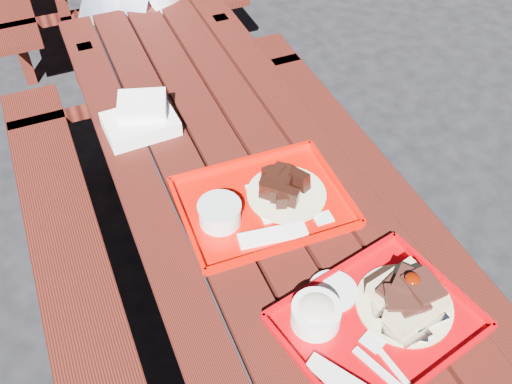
% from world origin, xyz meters
% --- Properties ---
extents(ground, '(60.00, 60.00, 0.00)m').
position_xyz_m(ground, '(0.00, 0.00, 0.00)').
color(ground, black).
rests_on(ground, ground).
extents(picnic_table_near, '(1.41, 2.40, 0.75)m').
position_xyz_m(picnic_table_near, '(-0.00, 0.00, 0.56)').
color(picnic_table_near, '#46140D').
rests_on(picnic_table_near, ground).
extents(near_tray, '(0.54, 0.46, 0.15)m').
position_xyz_m(near_tray, '(0.12, -0.62, 0.79)').
color(near_tray, '#B10007').
rests_on(near_tray, picnic_table_near).
extents(far_tray, '(0.51, 0.40, 0.08)m').
position_xyz_m(far_tray, '(0.01, -0.16, 0.78)').
color(far_tray, '#D70900').
rests_on(far_tray, picnic_table_near).
extents(white_cloth, '(0.25, 0.21, 0.10)m').
position_xyz_m(white_cloth, '(-0.22, 0.35, 0.79)').
color(white_cloth, white).
rests_on(white_cloth, picnic_table_near).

